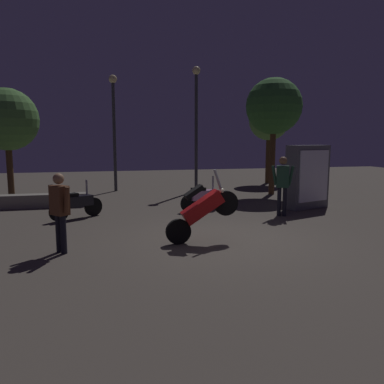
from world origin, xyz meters
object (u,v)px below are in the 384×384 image
object	(u,v)px
motorcycle_pink_parked_left	(204,197)
streetlamp_near	(114,118)
streetlamp_far	(196,114)
kiosk_billboard	(308,177)
person_bystander_far	(60,206)
motorcycle_red_foreground	(202,210)
person_rider_beside	(283,181)
motorcycle_black_parked_right	(76,204)

from	to	relation	value
motorcycle_pink_parked_left	streetlamp_near	bearing A→B (deg)	99.33
motorcycle_pink_parked_left	streetlamp_far	bearing A→B (deg)	62.58
motorcycle_pink_parked_left	kiosk_billboard	xyz separation A→B (m)	(3.49, -0.37, 0.61)
person_bystander_far	streetlamp_far	bearing A→B (deg)	-160.06
motorcycle_red_foreground	streetlamp_far	distance (m)	8.88
motorcycle_pink_parked_left	streetlamp_far	size ratio (longest dim) A/B	0.30
person_rider_beside	streetlamp_far	bearing A→B (deg)	-145.70
motorcycle_pink_parked_left	motorcycle_black_parked_right	distance (m)	3.94
kiosk_billboard	motorcycle_black_parked_right	bearing A→B (deg)	-18.65
motorcycle_black_parked_right	streetlamp_near	size ratio (longest dim) A/B	0.28
motorcycle_black_parked_right	streetlamp_far	bearing A→B (deg)	12.51
motorcycle_pink_parked_left	streetlamp_near	world-z (taller)	streetlamp_near
streetlamp_far	kiosk_billboard	world-z (taller)	streetlamp_far
motorcycle_red_foreground	streetlamp_far	xyz separation A→B (m)	(1.92, 8.26, 2.66)
motorcycle_black_parked_right	streetlamp_far	distance (m)	7.52
person_bystander_far	streetlamp_near	xyz separation A→B (m)	(1.38, 9.19, 2.25)
person_bystander_far	streetlamp_far	distance (m)	9.99
motorcycle_red_foreground	person_bystander_far	bearing A→B (deg)	179.64
motorcycle_black_parked_right	streetlamp_near	world-z (taller)	streetlamp_near
motorcycle_red_foreground	streetlamp_far	size ratio (longest dim) A/B	0.31
motorcycle_pink_parked_left	streetlamp_far	xyz separation A→B (m)	(0.90, 4.59, 2.97)
motorcycle_red_foreground	motorcycle_black_parked_right	size ratio (longest dim) A/B	1.15
kiosk_billboard	streetlamp_near	bearing A→B (deg)	-62.14
person_rider_beside	person_bystander_far	size ratio (longest dim) A/B	1.10
motorcycle_black_parked_right	person_rider_beside	size ratio (longest dim) A/B	0.81
person_bystander_far	streetlamp_near	world-z (taller)	streetlamp_near
person_rider_beside	kiosk_billboard	world-z (taller)	kiosk_billboard
streetlamp_far	kiosk_billboard	bearing A→B (deg)	-62.38
streetlamp_near	streetlamp_far	xyz separation A→B (m)	(3.51, -0.83, 0.19)
streetlamp_far	motorcycle_black_parked_right	bearing A→B (deg)	-134.17
person_rider_beside	kiosk_billboard	bearing A→B (deg)	149.06
person_rider_beside	motorcycle_pink_parked_left	bearing A→B (deg)	-100.98
motorcycle_black_parked_right	motorcycle_pink_parked_left	bearing A→B (deg)	-27.98
motorcycle_black_parked_right	person_bystander_far	bearing A→B (deg)	-124.59
motorcycle_red_foreground	person_rider_beside	xyz separation A→B (m)	(3.08, 2.26, 0.33)
person_rider_beside	streetlamp_far	size ratio (longest dim) A/B	0.33
motorcycle_pink_parked_left	motorcycle_black_parked_right	size ratio (longest dim) A/B	1.12
person_rider_beside	streetlamp_near	world-z (taller)	streetlamp_near
motorcycle_black_parked_right	kiosk_billboard	size ratio (longest dim) A/B	0.69
motorcycle_pink_parked_left	person_bystander_far	xyz separation A→B (m)	(-4.00, -3.76, 0.52)
motorcycle_black_parked_right	motorcycle_red_foreground	bearing A→B (deg)	-82.03
streetlamp_far	motorcycle_pink_parked_left	bearing A→B (deg)	-101.04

